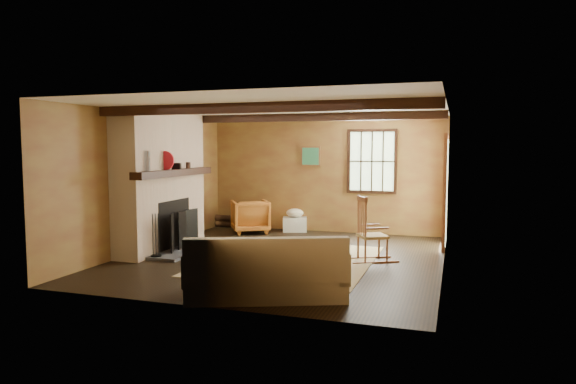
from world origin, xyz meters
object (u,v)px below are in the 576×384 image
at_px(laundry_basket, 295,224).
at_px(fireplace, 162,187).
at_px(armchair, 250,216).
at_px(rocking_chair, 370,234).
at_px(sofa, 267,274).

bearing_deg(laundry_basket, fireplace, -122.57).
relative_size(laundry_basket, armchair, 0.66).
bearing_deg(rocking_chair, armchair, 27.06).
relative_size(rocking_chair, sofa, 0.50).
bearing_deg(laundry_basket, rocking_chair, -50.05).
height_order(fireplace, armchair, fireplace).
bearing_deg(armchair, laundry_basket, 175.71).
bearing_deg(fireplace, laundry_basket, 57.43).
height_order(rocking_chair, laundry_basket, rocking_chair).
height_order(fireplace, sofa, fireplace).
distance_m(rocking_chair, armchair, 3.43).
distance_m(sofa, armchair, 4.71).
relative_size(sofa, laundry_basket, 4.17).
bearing_deg(laundry_basket, armchair, -152.62).
xyz_separation_m(sofa, laundry_basket, (-1.13, 4.71, -0.13)).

